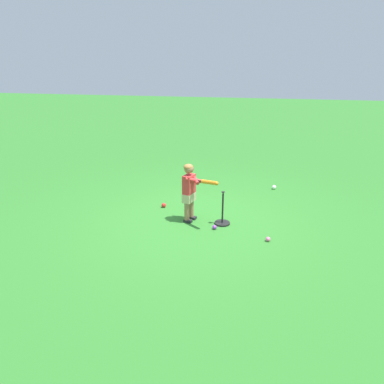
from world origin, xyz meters
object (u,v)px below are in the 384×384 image
at_px(child_batter, 190,188).
at_px(play_ball_far_right, 215,227).
at_px(play_ball_by_bucket, 268,239).
at_px(batting_tee, 222,219).
at_px(play_ball_midfield, 274,187).
at_px(play_ball_center_lawn, 164,205).

distance_m(child_batter, play_ball_far_right, 0.83).
height_order(play_ball_by_bucket, batting_tee, batting_tee).
bearing_deg(play_ball_far_right, batting_tee, 66.04).
relative_size(child_batter, play_ball_by_bucket, 13.82).
xyz_separation_m(play_ball_midfield, play_ball_by_bucket, (-0.14, -2.61, -0.01)).
height_order(child_batter, play_ball_by_bucket, child_batter).
bearing_deg(child_batter, play_ball_by_bucket, -21.98).
bearing_deg(play_ball_far_right, play_ball_midfield, 65.29).
bearing_deg(play_ball_by_bucket, batting_tee, 146.47).
relative_size(play_ball_midfield, play_ball_center_lawn, 1.04).
distance_m(play_ball_center_lawn, batting_tee, 1.36).
bearing_deg(play_ball_far_right, play_ball_by_bucket, -17.63).
distance_m(play_ball_far_right, play_ball_center_lawn, 1.39).
relative_size(play_ball_by_bucket, batting_tee, 0.13).
distance_m(child_batter, play_ball_midfield, 2.63).
xyz_separation_m(child_batter, batting_tee, (0.59, -0.03, -0.55)).
bearing_deg(play_ball_by_bucket, play_ball_midfield, 86.87).
distance_m(child_batter, batting_tee, 0.81).
distance_m(play_ball_midfield, play_ball_by_bucket, 2.61).
bearing_deg(child_batter, play_ball_center_lawn, 140.04).
xyz_separation_m(play_ball_far_right, play_ball_center_lawn, (-1.13, 0.82, 0.01)).
bearing_deg(child_batter, play_ball_midfield, 52.78).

